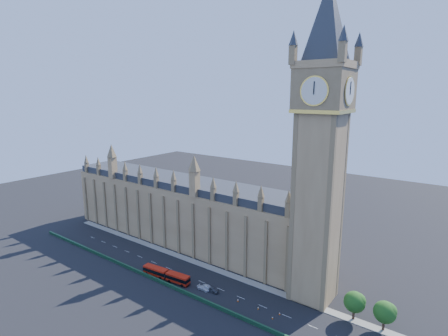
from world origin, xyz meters
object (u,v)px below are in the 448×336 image
Objects in this scene: car_grey at (213,290)px; car_silver at (208,288)px; red_bus at (166,275)px; car_white at (204,288)px.

car_grey is 2.21m from car_silver.
car_silver is at bearing 5.99° from red_bus.
red_bus is 4.49× the size of car_grey.
car_silver is 0.97× the size of car_white.
car_silver is 1.39m from car_white.
red_bus is at bearing 95.35° from car_silver.
red_bus is 4.32× the size of car_white.
red_bus is 16.31m from car_silver.
red_bus is 18.47m from car_grey.
red_bus reaches higher than car_white.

